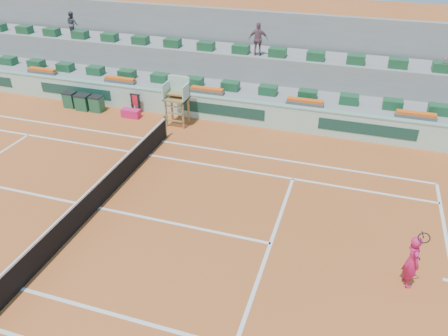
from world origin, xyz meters
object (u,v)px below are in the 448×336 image
(drink_cooler_a, at_px, (97,104))
(umpire_chair, at_px, (177,95))
(player_bag, at_px, (131,113))
(tennis_player, at_px, (412,261))

(drink_cooler_a, bearing_deg, umpire_chair, -1.45)
(umpire_chair, distance_m, drink_cooler_a, 4.87)
(player_bag, bearing_deg, drink_cooler_a, 175.99)
(player_bag, height_order, umpire_chair, umpire_chair)
(umpire_chair, relative_size, drink_cooler_a, 2.86)
(player_bag, xyz_separation_m, drink_cooler_a, (-2.08, 0.15, 0.21))
(tennis_player, bearing_deg, umpire_chair, 142.86)
(umpire_chair, bearing_deg, drink_cooler_a, 178.55)
(player_bag, relative_size, umpire_chair, 0.41)
(umpire_chair, bearing_deg, tennis_player, -37.14)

